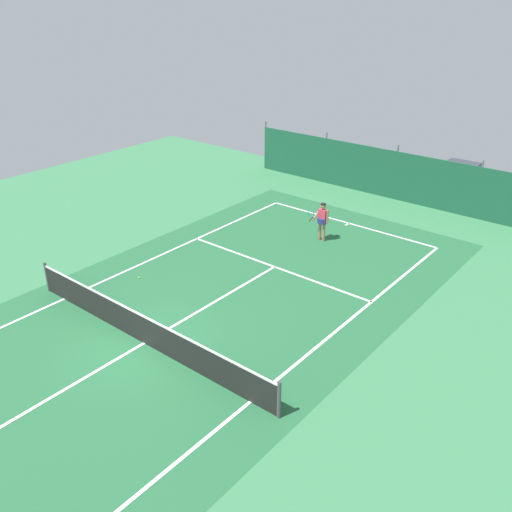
% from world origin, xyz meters
% --- Properties ---
extents(ground_plane, '(36.00, 36.00, 0.00)m').
position_xyz_m(ground_plane, '(0.00, 0.00, 0.00)').
color(ground_plane, '#387A4C').
extents(court_surface, '(11.02, 26.60, 0.01)m').
position_xyz_m(court_surface, '(0.00, 0.00, 0.00)').
color(court_surface, '#236038').
rests_on(court_surface, ground).
extents(tennis_net, '(10.12, 0.10, 1.10)m').
position_xyz_m(tennis_net, '(0.00, 0.00, 0.51)').
color(tennis_net, black).
rests_on(tennis_net, ground).
extents(back_fence, '(16.30, 0.98, 2.70)m').
position_xyz_m(back_fence, '(-0.00, 16.57, 0.67)').
color(back_fence, '#195138').
rests_on(back_fence, ground).
extents(tennis_player, '(0.71, 0.75, 1.64)m').
position_xyz_m(tennis_player, '(0.03, 9.57, 0.96)').
color(tennis_player, '#9E7051').
rests_on(tennis_player, ground).
extents(tennis_ball_near_player, '(0.07, 0.07, 0.07)m').
position_xyz_m(tennis_ball_near_player, '(-3.29, 2.58, 0.03)').
color(tennis_ball_near_player, '#CCDB33').
rests_on(tennis_ball_near_player, ground).
extents(parked_car, '(2.11, 4.25, 1.68)m').
position_xyz_m(parked_car, '(2.35, 18.32, 0.84)').
color(parked_car, navy).
rests_on(parked_car, ground).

